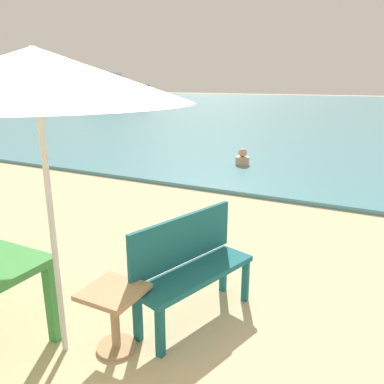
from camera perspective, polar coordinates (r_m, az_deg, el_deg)
The scene contains 6 objects.
sea_water at distance 31.63m, azimuth 24.62°, elevation 11.15°, with size 120.00×50.00×0.08m, color teal.
patio_umbrella at distance 2.80m, azimuth -22.28°, elevation 15.76°, with size 2.10×2.10×2.30m.
side_table_wood at distance 3.20m, azimuth -11.49°, elevation -16.92°, with size 0.44×0.44×0.54m.
bench_teal_center at distance 3.44m, azimuth -0.23°, elevation -10.38°, with size 0.69×1.25×0.95m.
swimmer_person at distance 9.53m, azimuth 7.52°, elevation 4.98°, with size 0.34×0.34×0.41m.
boat_barge at distance 42.63m, azimuth -11.67°, elevation 14.62°, with size 7.64×2.08×2.78m.
Camera 1 is at (1.77, -1.51, 2.09)m, focal length 35.80 mm.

